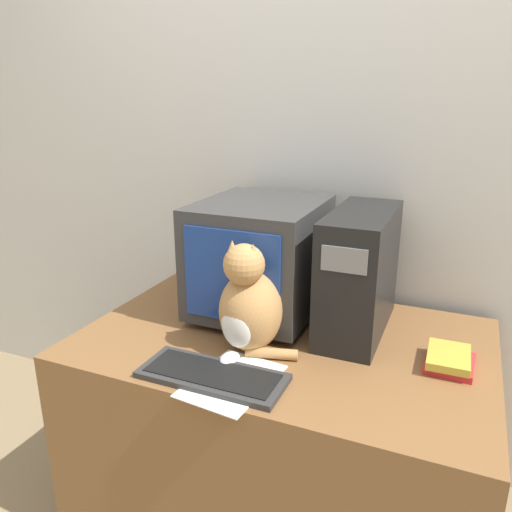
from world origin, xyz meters
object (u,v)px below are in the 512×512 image
(computer_tower, at_px, (359,272))
(keyboard, at_px, (212,375))
(cat, at_px, (249,306))
(book_stack, at_px, (449,360))
(crt_monitor, at_px, (260,257))
(pen, at_px, (189,359))

(computer_tower, xyz_separation_m, keyboard, (-0.31, -0.48, -0.20))
(computer_tower, relative_size, cat, 1.29)
(book_stack, bearing_deg, computer_tower, 155.39)
(cat, bearing_deg, crt_monitor, 114.70)
(crt_monitor, relative_size, pen, 3.90)
(computer_tower, height_order, cat, computer_tower)
(keyboard, distance_m, cat, 0.24)
(pen, bearing_deg, crt_monitor, 81.49)
(computer_tower, distance_m, pen, 0.63)
(computer_tower, bearing_deg, pen, -135.22)
(crt_monitor, distance_m, book_stack, 0.71)
(computer_tower, xyz_separation_m, cat, (-0.28, -0.28, -0.06))
(computer_tower, relative_size, book_stack, 2.69)
(keyboard, relative_size, cat, 1.17)
(crt_monitor, relative_size, cat, 1.34)
(computer_tower, bearing_deg, keyboard, -122.49)
(crt_monitor, height_order, keyboard, crt_monitor)
(book_stack, relative_size, pen, 1.40)
(cat, relative_size, pen, 2.91)
(keyboard, height_order, pen, keyboard)
(book_stack, bearing_deg, crt_monitor, 168.11)
(cat, xyz_separation_m, pen, (-0.14, -0.13, -0.15))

